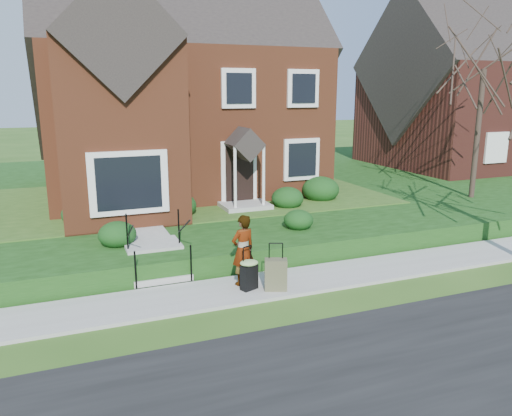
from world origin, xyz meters
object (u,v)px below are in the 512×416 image
woman (243,250)px  suitcase_black (249,273)px  front_steps (156,256)px  suitcase_olive (276,274)px

woman → suitcase_black: 0.57m
front_steps → woman: bearing=-43.3°
suitcase_black → woman: bearing=71.5°
front_steps → woman: (1.73, -1.63, 0.44)m
suitcase_olive → suitcase_black: bearing=177.6°
front_steps → suitcase_black: 2.65m
suitcase_black → suitcase_olive: suitcase_olive is taller
suitcase_black → suitcase_olive: bearing=-45.0°
front_steps → suitcase_black: (1.75, -1.99, 0.00)m
woman → suitcase_olive: (0.57, -0.60, -0.47)m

